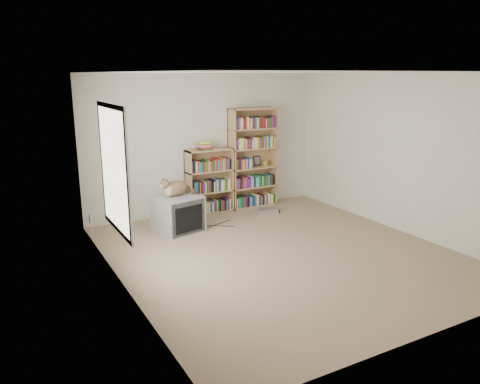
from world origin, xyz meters
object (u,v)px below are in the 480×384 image
cat (180,190)px  bookcase_tall (253,160)px  bookcase_short (209,184)px  dvd_player (267,211)px  crt_tv (177,214)px

cat → bookcase_tall: (1.78, 0.72, 0.21)m
bookcase_short → dvd_player: (0.90, -0.56, -0.49)m
bookcase_short → bookcase_tall: bearing=-0.0°
dvd_player → bookcase_short: bearing=159.8°
crt_tv → cat: bearing=13.6°
cat → dvd_player: cat is taller
bookcase_short → dvd_player: size_ratio=3.18×
bookcase_tall → dvd_player: (-0.02, -0.56, -0.85)m
crt_tv → cat: 0.39m
cat → bookcase_tall: bearing=7.0°
crt_tv → bookcase_short: (0.92, 0.75, 0.24)m
crt_tv → bookcase_tall: 2.07m
crt_tv → dvd_player: crt_tv is taller
bookcase_short → dvd_player: bearing=-32.1°
cat → bookcase_tall: bookcase_tall is taller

